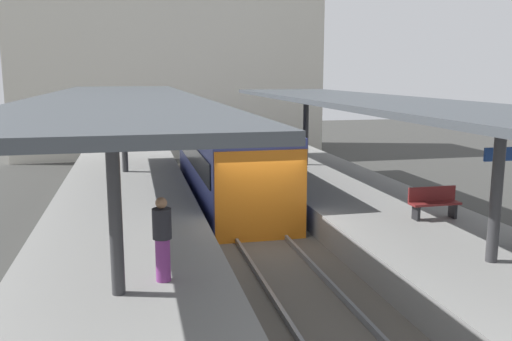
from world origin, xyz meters
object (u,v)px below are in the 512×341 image
Objects in this scene: platform_bench at (434,202)px; passenger_near_bench at (162,238)px; platform_sign at (500,172)px; commuter_train at (228,159)px.

platform_bench is 8.01m from passenger_near_bench.
commuter_train is at bearing 118.83° from platform_sign.
platform_sign is (0.43, -2.03, 1.16)m from platform_bench.
commuter_train is 10.25m from passenger_near_bench.
platform_sign is at bearing -77.98° from platform_bench.
passenger_near_bench is at bearing -158.43° from platform_bench.
platform_bench is at bearing 21.57° from passenger_near_bench.
passenger_near_bench is (-7.44, -2.94, 0.38)m from platform_bench.
platform_sign reaches higher than platform_bench.
platform_bench is 0.63× the size of platform_sign.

